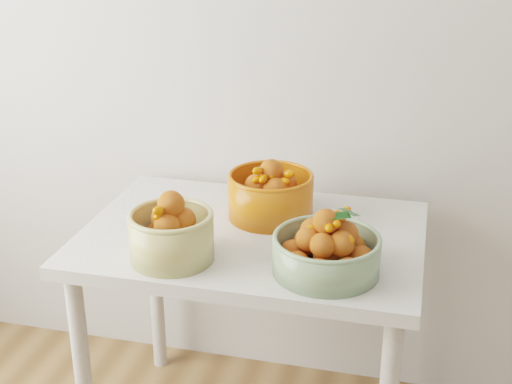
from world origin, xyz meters
TOP-DOWN VIEW (x-y plane):
  - table at (-0.40, 1.60)m, footprint 1.00×0.70m
  - bowl_cream at (-0.58, 1.39)m, footprint 0.28×0.28m
  - bowl_green at (-0.16, 1.41)m, footprint 0.32×0.32m
  - bowl_orange at (-0.38, 1.72)m, footprint 0.32×0.32m

SIDE VIEW (x-z plane):
  - table at x=-0.40m, z-range 0.28..1.03m
  - bowl_green at x=-0.16m, z-range 0.72..0.90m
  - bowl_orange at x=-0.38m, z-range 0.73..0.92m
  - bowl_cream at x=-0.58m, z-range 0.73..0.93m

